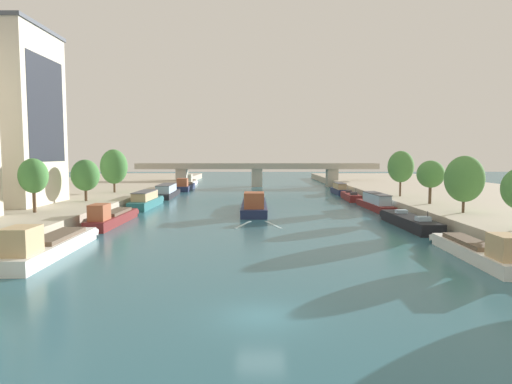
% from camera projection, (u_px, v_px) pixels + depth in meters
% --- Properties ---
extents(ground_plane, '(400.00, 400.00, 0.00)m').
position_uv_depth(ground_plane, '(259.00, 317.00, 23.16)').
color(ground_plane, '#2D6070').
extents(quay_left, '(36.00, 170.00, 1.70)m').
position_uv_depth(quay_left, '(38.00, 198.00, 77.75)').
color(quay_left, '#B2A893').
rests_on(quay_left, ground).
extents(quay_right, '(36.00, 170.00, 1.70)m').
position_uv_depth(quay_right, '(472.00, 198.00, 78.05)').
color(quay_right, '#B2A893').
rests_on(quay_right, ground).
extents(barge_midriver, '(3.69, 18.59, 3.31)m').
position_uv_depth(barge_midriver, '(252.00, 205.00, 65.85)').
color(barge_midriver, '#1E284C').
rests_on(barge_midriver, ground).
extents(wake_behind_barge, '(5.60, 5.88, 0.03)m').
position_uv_depth(wake_behind_barge, '(256.00, 225.00, 53.65)').
color(wake_behind_barge, '#A0CCD6').
rests_on(wake_behind_barge, ground).
extents(moored_boat_left_midway, '(3.16, 15.46, 3.16)m').
position_uv_depth(moored_boat_left_midway, '(46.00, 245.00, 36.76)').
color(moored_boat_left_midway, silver).
rests_on(moored_boat_left_midway, ground).
extents(moored_boat_left_near, '(2.46, 14.38, 2.92)m').
position_uv_depth(moored_boat_left_near, '(110.00, 217.00, 53.62)').
color(moored_boat_left_near, maroon).
rests_on(moored_boat_left_near, ground).
extents(moored_boat_left_lone, '(2.82, 13.92, 2.64)m').
position_uv_depth(moored_boat_left_lone, '(144.00, 200.00, 71.36)').
color(moored_boat_left_lone, '#23666B').
rests_on(moored_boat_left_lone, ground).
extents(moored_boat_left_second, '(3.77, 16.50, 2.55)m').
position_uv_depth(moored_boat_left_second, '(165.00, 191.00, 89.53)').
color(moored_boat_left_second, black).
rests_on(moored_boat_left_second, ground).
extents(moored_boat_left_gap_after, '(3.72, 16.61, 2.99)m').
position_uv_depth(moored_boat_left_gap_after, '(183.00, 186.00, 107.43)').
color(moored_boat_left_gap_after, '#1E284C').
rests_on(moored_boat_left_gap_after, ground).
extents(moored_boat_left_upstream, '(1.97, 10.42, 3.20)m').
position_uv_depth(moored_boat_left_upstream, '(190.00, 182.00, 123.63)').
color(moored_boat_left_upstream, silver).
rests_on(moored_boat_left_upstream, ground).
extents(moored_boat_right_downstream, '(2.45, 13.67, 2.79)m').
position_uv_depth(moored_boat_right_downstream, '(476.00, 250.00, 35.35)').
color(moored_boat_right_downstream, silver).
rests_on(moored_boat_right_downstream, ground).
extents(moored_boat_right_end, '(3.11, 14.06, 2.40)m').
position_uv_depth(moored_boat_right_end, '(407.00, 221.00, 51.94)').
color(moored_boat_right_end, black).
rests_on(moored_boat_right_end, ground).
extents(moored_boat_right_upstream, '(2.83, 14.15, 2.55)m').
position_uv_depth(moored_boat_right_upstream, '(373.00, 202.00, 68.85)').
color(moored_boat_right_upstream, maroon).
rests_on(moored_boat_right_upstream, ground).
extents(moored_boat_right_lone, '(2.51, 11.58, 2.33)m').
position_uv_depth(moored_boat_right_lone, '(349.00, 196.00, 83.44)').
color(moored_boat_right_lone, maroon).
rests_on(moored_boat_right_lone, ground).
extents(moored_boat_right_far, '(2.19, 10.44, 2.44)m').
position_uv_depth(moored_boat_right_far, '(337.00, 189.00, 96.14)').
color(moored_boat_right_far, '#1E284C').
rests_on(moored_boat_right_far, ground).
extents(tree_left_by_lamp, '(3.29, 3.29, 6.28)m').
position_uv_depth(tree_left_by_lamp, '(31.00, 176.00, 51.43)').
color(tree_left_by_lamp, brown).
rests_on(tree_left_by_lamp, quay_left).
extents(tree_left_far, '(3.98, 3.98, 6.00)m').
position_uv_depth(tree_left_far, '(83.00, 175.00, 64.40)').
color(tree_left_far, brown).
rests_on(tree_left_far, quay_left).
extents(tree_left_midway, '(4.74, 4.74, 7.65)m').
position_uv_depth(tree_left_midway, '(112.00, 167.00, 79.25)').
color(tree_left_midway, brown).
rests_on(tree_left_midway, quay_left).
extents(tree_right_far, '(4.38, 4.38, 6.58)m').
position_uv_depth(tree_right_far, '(462.00, 179.00, 51.48)').
color(tree_right_far, brown).
rests_on(tree_right_far, quay_right).
extents(tree_right_distant, '(3.66, 3.66, 5.91)m').
position_uv_depth(tree_right_distant, '(429.00, 174.00, 60.91)').
color(tree_right_distant, brown).
rests_on(tree_right_distant, quay_right).
extents(tree_right_end_of_row, '(4.11, 4.11, 7.32)m').
position_uv_depth(tree_right_end_of_row, '(399.00, 167.00, 71.93)').
color(tree_right_end_of_row, brown).
rests_on(tree_right_end_of_row, quay_right).
extents(bridge_far, '(63.82, 4.40, 6.16)m').
position_uv_depth(bridge_far, '(255.00, 172.00, 118.42)').
color(bridge_far, '#ADA899').
rests_on(bridge_far, ground).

